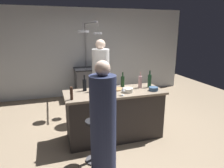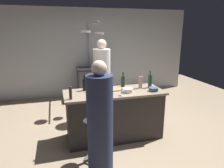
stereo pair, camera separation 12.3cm
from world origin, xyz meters
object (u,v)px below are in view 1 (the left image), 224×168
Objects in this scene: mixing_bowl_blue at (153,89)px; wine_bottle_red at (123,81)px; wine_glass_near_left_guest at (123,89)px; wine_bottle_rose at (140,82)px; guest_left at (103,126)px; wine_bottle_dark at (85,85)px; pepper_mill at (71,93)px; wine_glass_near_right_guest at (95,88)px; chef at (101,83)px; mixing_bowl_wooden at (97,95)px; wine_bottle_white at (94,84)px; cutting_board at (114,89)px; stove_range at (89,83)px; bar_stool_left at (94,139)px; wine_bottle_green at (150,81)px; mixing_bowl_ceramic at (128,90)px.

wine_bottle_red is at bearing 136.38° from mixing_bowl_blue.
wine_bottle_rose is at bearing 35.42° from wine_glass_near_left_guest.
guest_left is 5.52× the size of wine_bottle_dark.
pepper_mill is 1.14m from wine_bottle_red.
wine_bottle_dark reaches higher than wine_glass_near_right_guest.
chef reaches higher than wine_glass_near_right_guest.
wine_bottle_red is 1.53× the size of mixing_bowl_wooden.
wine_bottle_white is 2.25× the size of wine_glass_near_right_guest.
wine_bottle_red is at bearing 25.73° from wine_glass_near_right_guest.
wine_bottle_white is at bearing 136.98° from wine_glass_near_left_guest.
wine_bottle_dark is 1.75× the size of mixing_bowl_blue.
chef is 0.83m from cutting_board.
stove_range is at bearing 81.62° from wine_bottle_white.
bar_stool_left is 1.05m from wine_bottle_dark.
mixing_bowl_blue is at bearing -6.81° from wine_glass_near_right_guest.
wine_bottle_green is 0.56m from mixing_bowl_ceramic.
wine_bottle_dark is at bearing 173.40° from wine_bottle_green.
wine_glass_near_right_guest is 0.18m from mixing_bowl_wooden.
wine_glass_near_right_guest is at bearing -97.83° from wine_bottle_white.
mixing_bowl_blue is at bearing -75.13° from stove_range.
wine_bottle_dark is at bearing 167.80° from cutting_board.
guest_left is 11.12× the size of wine_glass_near_left_guest.
pepper_mill is 1.55m from wine_bottle_green.
guest_left reaches higher than mixing_bowl_ceramic.
chef is (-0.01, -1.53, 0.38)m from stove_range.
guest_left is at bearing -103.90° from chef.
chef is 9.52× the size of mixing_bowl_wooden.
wine_bottle_white is 0.16m from wine_glass_near_right_guest.
chef is at bearing 123.14° from mixing_bowl_blue.
bar_stool_left is at bearing 96.92° from guest_left.
wine_bottle_dark is at bearing 118.81° from wine_glass_near_right_guest.
wine_glass_near_right_guest is at bearing 82.82° from guest_left.
wine_bottle_dark is (-0.50, -2.24, 0.57)m from stove_range.
cutting_board is 1.90× the size of mixing_bowl_blue.
guest_left is 1.50m from wine_bottle_rose.
pepper_mill is 0.46m from wine_glass_near_right_guest.
wine_glass_near_left_guest is 0.22m from mixing_bowl_ceramic.
wine_glass_near_right_guest reaches higher than cutting_board.
wine_bottle_white is 1.96× the size of mixing_bowl_blue.
guest_left is 7.73× the size of pepper_mill.
wine_glass_near_left_guest reaches higher than bar_stool_left.
stove_range is 3.48m from guest_left.
chef is at bearing 67.55° from wine_bottle_white.
guest_left is 5.66× the size of wine_bottle_red.
stove_range is 2.75m from mixing_bowl_blue.
pepper_mill is 1.44× the size of wine_glass_near_right_guest.
cutting_board is at bearing 20.85° from pepper_mill.
wine_bottle_red reaches higher than bar_stool_left.
wine_bottle_red is (0.73, 1.24, 0.26)m from guest_left.
wine_bottle_dark is 0.45m from mixing_bowl_wooden.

